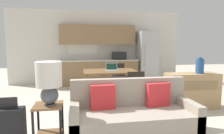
{
  "coord_description": "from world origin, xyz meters",
  "views": [
    {
      "loc": [
        -0.7,
        -2.92,
        1.47
      ],
      "look_at": [
        0.04,
        1.5,
        0.95
      ],
      "focal_mm": 32.0,
      "sensor_mm": 36.0,
      "label": 1
    }
  ],
  "objects": [
    {
      "name": "refrigerator",
      "position": [
        1.84,
        4.22,
        0.96
      ],
      "size": [
        0.68,
        0.76,
        1.92
      ],
      "color": "#B7BABC",
      "rests_on": "ground_plane"
    },
    {
      "name": "dining_chair_far_right",
      "position": [
        0.58,
        3.21,
        0.49
      ],
      "size": [
        0.47,
        0.47,
        0.84
      ],
      "rotation": [
        0.0,
        0.0,
        0.12
      ],
      "color": "black",
      "rests_on": "ground_plane"
    },
    {
      "name": "suitcase",
      "position": [
        -1.68,
        -0.01,
        0.29
      ],
      "size": [
        0.4,
        0.22,
        0.73
      ],
      "color": "black",
      "rests_on": "ground_plane"
    },
    {
      "name": "wall_back",
      "position": [
        -0.01,
        4.63,
        1.35
      ],
      "size": [
        6.4,
        0.07,
        2.7
      ],
      "color": "silver",
      "rests_on": "ground_plane"
    },
    {
      "name": "table_lamp",
      "position": [
        -1.13,
        0.01,
        0.96
      ],
      "size": [
        0.37,
        0.37,
        0.64
      ],
      "color": "#4C515B",
      "rests_on": "side_table"
    },
    {
      "name": "laptop",
      "position": [
        0.19,
        2.39,
        0.8
      ],
      "size": [
        0.33,
        0.26,
        0.2
      ],
      "rotation": [
        0.0,
        0.0,
        0.03
      ],
      "color": "#B7BABC",
      "rests_on": "dining_table"
    },
    {
      "name": "side_table",
      "position": [
        -1.15,
        0.04,
        0.39
      ],
      "size": [
        0.41,
        0.41,
        0.59
      ],
      "color": "brown",
      "rests_on": "ground_plane"
    },
    {
      "name": "kitchen_counter",
      "position": [
        0.02,
        4.33,
        0.84
      ],
      "size": [
        2.9,
        0.65,
        2.15
      ],
      "color": "#8E704C",
      "rests_on": "ground_plane"
    },
    {
      "name": "credenza",
      "position": [
        1.83,
        1.17,
        0.41
      ],
      "size": [
        1.19,
        0.44,
        0.81
      ],
      "color": "tan",
      "rests_on": "ground_plane"
    },
    {
      "name": "dining_table",
      "position": [
        0.13,
        2.37,
        0.69
      ],
      "size": [
        1.41,
        0.96,
        0.75
      ],
      "color": "brown",
      "rests_on": "ground_plane"
    },
    {
      "name": "vase",
      "position": [
        1.97,
        1.13,
        0.98
      ],
      "size": [
        0.18,
        0.18,
        0.36
      ],
      "color": "#234C84",
      "rests_on": "credenza"
    },
    {
      "name": "dining_chair_near_right",
      "position": [
        0.58,
        1.54,
        0.49
      ],
      "size": [
        0.42,
        0.42,
        0.84
      ],
      "rotation": [
        0.0,
        0.0,
        3.13
      ],
      "color": "black",
      "rests_on": "ground_plane"
    },
    {
      "name": "couch",
      "position": [
        0.14,
        0.11,
        0.34
      ],
      "size": [
        1.97,
        0.8,
        0.89
      ],
      "color": "#3D2D1E",
      "rests_on": "ground_plane"
    }
  ]
}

